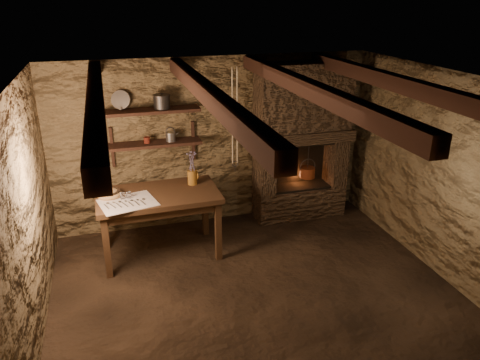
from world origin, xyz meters
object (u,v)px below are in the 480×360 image
object	(u,v)px
red_pot	(307,172)
wooden_bowl	(109,194)
work_table	(160,222)
stoneware_jug	(192,170)
iron_stockpot	(162,102)

from	to	relation	value
red_pot	wooden_bowl	bearing A→B (deg)	-170.42
wooden_bowl	red_pot	distance (m)	2.89
work_table	stoneware_jug	size ratio (longest dim) A/B	3.48
work_table	iron_stockpot	bearing A→B (deg)	72.03
wooden_bowl	iron_stockpot	world-z (taller)	iron_stockpot
work_table	stoneware_jug	world-z (taller)	stoneware_jug
red_pot	iron_stockpot	bearing A→B (deg)	176.68
work_table	red_pot	xyz separation A→B (m)	(2.27, 0.53, 0.25)
iron_stockpot	work_table	bearing A→B (deg)	-106.83
iron_stockpot	red_pot	distance (m)	2.37
iron_stockpot	stoneware_jug	bearing A→B (deg)	-59.75
work_table	iron_stockpot	world-z (taller)	iron_stockpot
wooden_bowl	iron_stockpot	xyz separation A→B (m)	(0.78, 0.60, 0.95)
stoneware_jug	wooden_bowl	world-z (taller)	stoneware_jug
stoneware_jug	iron_stockpot	distance (m)	0.98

